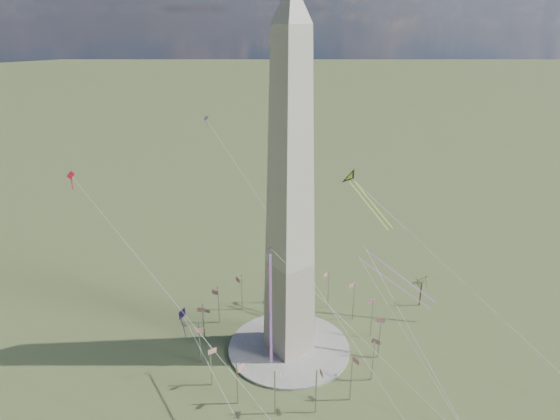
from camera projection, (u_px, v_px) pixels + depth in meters
ground at (289, 349)px, 148.47m from camera, size 2000.00×2000.00×0.00m
plaza at (289, 347)px, 148.32m from camera, size 36.00×36.00×0.80m
washington_monument at (290, 198)px, 130.51m from camera, size 15.56×15.56×100.00m
flagpole_ring at (289, 328)px, 145.75m from camera, size 54.40×54.40×13.00m
tree_near at (422, 282)px, 166.70m from camera, size 7.42×7.42×12.99m
kite_delta_black at (352, 180)px, 155.08m from camera, size 7.08×18.80×15.48m
kite_diamond_purple at (182, 317)px, 131.26m from camera, size 2.30×3.36×9.90m
kite_streamer_left at (389, 267)px, 139.60m from camera, size 12.39×18.65×14.58m
kite_streamer_mid at (271, 284)px, 119.52m from camera, size 15.25×20.96×16.88m
kite_streamer_right at (382, 274)px, 159.88m from camera, size 16.11×20.46×16.94m
kite_small_red at (71, 177)px, 130.40m from camera, size 1.81×1.72×5.10m
kite_small_white at (206, 120)px, 165.42m from camera, size 1.53×2.27×4.81m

